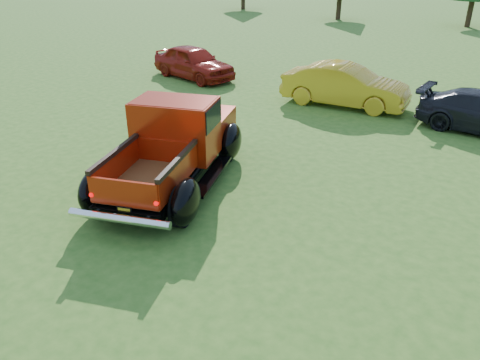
{
  "coord_description": "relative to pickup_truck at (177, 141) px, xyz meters",
  "views": [
    {
      "loc": [
        5.14,
        -5.89,
        4.92
      ],
      "look_at": [
        0.47,
        0.2,
        1.12
      ],
      "focal_mm": 35.0,
      "sensor_mm": 36.0,
      "label": 1
    }
  ],
  "objects": [
    {
      "name": "pickup_truck",
      "position": [
        0.0,
        0.0,
        0.0
      ],
      "size": [
        3.92,
        5.44,
        1.9
      ],
      "rotation": [
        0.0,
        0.0,
        0.4
      ],
      "color": "black",
      "rests_on": "ground"
    },
    {
      "name": "show_car_red",
      "position": [
        -6.2,
        7.31,
        -0.23
      ],
      "size": [
        4.13,
        2.12,
        1.35
      ],
      "primitive_type": "imported",
      "rotation": [
        0.0,
        0.0,
        1.43
      ],
      "color": "maroon",
      "rests_on": "ground"
    },
    {
      "name": "show_car_yellow",
      "position": [
        0.57,
        7.63,
        -0.2
      ],
      "size": [
        4.46,
        2.16,
        1.41
      ],
      "primitive_type": "imported",
      "rotation": [
        0.0,
        0.0,
        1.73
      ],
      "color": "gold",
      "rests_on": "ground"
    },
    {
      "name": "ground",
      "position": [
        2.2,
        -1.27,
        -0.9
      ],
      "size": [
        120.0,
        120.0,
        0.0
      ],
      "primitive_type": "plane",
      "color": "#2F5919",
      "rests_on": "ground"
    }
  ]
}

